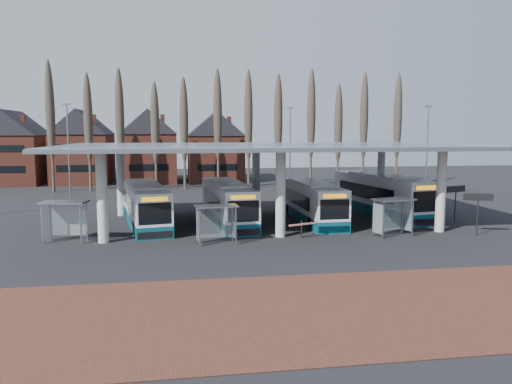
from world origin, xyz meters
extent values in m
plane|color=black|center=(0.00, 0.00, 0.00)|extent=(140.00, 140.00, 0.00)
cube|color=#592F23|center=(0.00, -12.00, 0.01)|extent=(70.00, 10.00, 0.03)
cylinder|color=silver|center=(-12.00, 2.50, 3.00)|extent=(0.70, 0.70, 6.00)
cylinder|color=silver|center=(-12.00, 13.50, 3.00)|extent=(0.70, 0.70, 6.00)
cylinder|color=silver|center=(0.00, 2.50, 3.00)|extent=(0.70, 0.70, 6.00)
cylinder|color=silver|center=(0.00, 13.50, 3.00)|extent=(0.70, 0.70, 6.00)
cylinder|color=silver|center=(12.00, 2.50, 3.00)|extent=(0.70, 0.70, 6.00)
cylinder|color=silver|center=(12.00, 13.50, 3.00)|extent=(0.70, 0.70, 6.00)
cube|color=gray|center=(0.00, 8.00, 6.25)|extent=(32.00, 16.00, 0.12)
cube|color=silver|center=(0.00, 8.00, 6.32)|extent=(31.50, 15.50, 0.04)
cone|color=#473D33|center=(-22.00, 33.00, 7.25)|extent=(0.36, 0.36, 14.50)
ellipsoid|color=#473D33|center=(-22.00, 33.00, 8.99)|extent=(1.10, 1.10, 11.02)
cone|color=#473D33|center=(-18.00, 33.00, 7.25)|extent=(0.36, 0.36, 14.50)
ellipsoid|color=#473D33|center=(-18.00, 33.00, 8.99)|extent=(1.10, 1.10, 11.02)
cone|color=#473D33|center=(-14.00, 33.00, 7.25)|extent=(0.36, 0.36, 14.50)
ellipsoid|color=#473D33|center=(-14.00, 33.00, 8.99)|extent=(1.10, 1.10, 11.02)
cone|color=#473D33|center=(-10.00, 33.00, 7.25)|extent=(0.36, 0.36, 14.50)
ellipsoid|color=#473D33|center=(-10.00, 33.00, 8.99)|extent=(1.10, 1.10, 11.02)
cone|color=#473D33|center=(-6.00, 33.00, 7.25)|extent=(0.36, 0.36, 14.50)
ellipsoid|color=#473D33|center=(-6.00, 33.00, 8.99)|extent=(1.10, 1.10, 11.02)
cone|color=#473D33|center=(-2.00, 33.00, 7.25)|extent=(0.36, 0.36, 14.50)
ellipsoid|color=#473D33|center=(-2.00, 33.00, 8.99)|extent=(1.10, 1.10, 11.02)
cone|color=#473D33|center=(2.00, 33.00, 7.25)|extent=(0.36, 0.36, 14.50)
ellipsoid|color=#473D33|center=(2.00, 33.00, 8.99)|extent=(1.10, 1.10, 11.02)
cone|color=#473D33|center=(6.00, 33.00, 7.25)|extent=(0.36, 0.36, 14.50)
ellipsoid|color=#473D33|center=(6.00, 33.00, 8.99)|extent=(1.10, 1.10, 11.02)
cone|color=#473D33|center=(10.00, 33.00, 7.25)|extent=(0.36, 0.36, 14.50)
ellipsoid|color=#473D33|center=(10.00, 33.00, 8.99)|extent=(1.10, 1.10, 11.02)
cone|color=#473D33|center=(14.00, 33.00, 7.25)|extent=(0.36, 0.36, 14.50)
ellipsoid|color=#473D33|center=(14.00, 33.00, 8.99)|extent=(1.10, 1.10, 11.02)
cone|color=#473D33|center=(18.00, 33.00, 7.25)|extent=(0.36, 0.36, 14.50)
ellipsoid|color=#473D33|center=(18.00, 33.00, 8.99)|extent=(1.10, 1.10, 11.02)
cone|color=#473D33|center=(22.00, 33.00, 7.25)|extent=(0.36, 0.36, 14.50)
ellipsoid|color=#473D33|center=(22.00, 33.00, 8.99)|extent=(1.10, 1.10, 11.02)
cube|color=brown|center=(-30.00, 44.00, 3.50)|extent=(8.00, 10.00, 7.00)
pyramid|color=black|center=(-30.00, 44.00, 10.50)|extent=(8.30, 10.30, 3.50)
cube|color=brown|center=(-20.50, 44.00, 3.50)|extent=(8.00, 10.00, 7.00)
pyramid|color=black|center=(-20.50, 44.00, 10.50)|extent=(8.30, 10.30, 3.50)
cube|color=brown|center=(-11.00, 44.00, 3.50)|extent=(8.00, 10.00, 7.00)
pyramid|color=black|center=(-11.00, 44.00, 10.50)|extent=(8.30, 10.30, 3.50)
cube|color=brown|center=(-1.50, 44.00, 3.50)|extent=(8.00, 10.00, 7.00)
pyramid|color=black|center=(-1.50, 44.00, 10.50)|extent=(8.30, 10.30, 3.50)
cylinder|color=slate|center=(-18.00, 22.00, 5.00)|extent=(0.16, 0.16, 10.00)
cube|color=slate|center=(-18.00, 22.00, 10.10)|extent=(0.80, 0.15, 0.15)
cylinder|color=slate|center=(6.00, 26.00, 5.00)|extent=(0.16, 0.16, 10.00)
cube|color=slate|center=(6.00, 26.00, 10.10)|extent=(0.80, 0.15, 0.15)
cylinder|color=slate|center=(20.00, 20.00, 5.00)|extent=(0.16, 0.16, 10.00)
cube|color=slate|center=(20.00, 20.00, 10.10)|extent=(0.80, 0.15, 0.15)
cube|color=silver|center=(-9.62, 8.51, 1.78)|extent=(4.50, 12.13, 2.77)
cube|color=#0B4455|center=(-9.62, 8.51, 0.45)|extent=(4.52, 12.15, 0.89)
cube|color=silver|center=(-9.62, 8.51, 3.22)|extent=(3.44, 7.41, 0.18)
cube|color=black|center=(-9.70, 8.99, 1.88)|extent=(3.97, 8.86, 1.09)
cube|color=black|center=(-8.61, 2.67, 1.83)|extent=(2.20, 0.43, 1.48)
cube|color=black|center=(-10.62, 14.34, 1.88)|extent=(2.12, 0.42, 1.19)
cube|color=orange|center=(-8.61, 2.67, 2.82)|extent=(1.75, 0.35, 0.30)
cube|color=black|center=(-8.62, 2.68, 0.35)|extent=(2.38, 0.48, 0.49)
cylinder|color=black|center=(-10.11, 4.61, 0.48)|extent=(0.43, 0.98, 0.95)
cylinder|color=black|center=(-7.85, 4.99, 0.48)|extent=(0.43, 0.98, 0.95)
cylinder|color=black|center=(-11.33, 11.73, 0.48)|extent=(0.43, 0.98, 0.95)
cylinder|color=black|center=(-9.08, 12.11, 0.48)|extent=(0.43, 0.98, 0.95)
cube|color=silver|center=(-3.09, 8.62, 1.79)|extent=(3.51, 12.08, 2.78)
cube|color=#0B4455|center=(-3.09, 8.62, 0.45)|extent=(3.53, 12.10, 0.89)
cube|color=silver|center=(-3.09, 8.62, 3.23)|extent=(2.86, 7.31, 0.18)
cube|color=black|center=(-3.13, 9.12, 1.89)|extent=(3.27, 8.76, 1.09)
cube|color=black|center=(-2.59, 2.71, 1.84)|extent=(2.23, 0.24, 1.49)
cube|color=black|center=(-3.58, 14.54, 1.89)|extent=(2.15, 0.24, 1.19)
cube|color=orange|center=(-2.59, 2.71, 2.83)|extent=(1.77, 0.20, 0.30)
cube|color=black|center=(-2.59, 2.72, 0.35)|extent=(2.40, 0.28, 0.50)
cylinder|color=black|center=(-3.92, 4.77, 0.48)|extent=(0.36, 0.97, 0.95)
cylinder|color=black|center=(-1.63, 4.96, 0.48)|extent=(0.36, 0.97, 0.95)
cylinder|color=black|center=(-4.52, 11.99, 0.48)|extent=(0.36, 0.97, 0.95)
cylinder|color=black|center=(-2.23, 12.18, 0.48)|extent=(0.36, 0.97, 0.95)
cube|color=silver|center=(3.90, 8.60, 1.75)|extent=(2.71, 11.71, 2.72)
cube|color=#0B4455|center=(3.90, 8.60, 0.44)|extent=(2.73, 11.73, 0.87)
cube|color=silver|center=(3.90, 8.60, 3.16)|extent=(2.37, 7.04, 0.17)
cube|color=black|center=(3.89, 9.08, 1.85)|extent=(2.68, 8.44, 1.07)
cube|color=black|center=(4.02, 2.79, 1.80)|extent=(2.18, 0.10, 1.46)
cube|color=black|center=(3.79, 14.41, 1.85)|extent=(2.11, 0.10, 1.17)
cube|color=orange|center=(4.02, 2.79, 2.77)|extent=(1.74, 0.08, 0.29)
cube|color=black|center=(4.02, 2.79, 0.34)|extent=(2.36, 0.12, 0.49)
cylinder|color=black|center=(2.85, 4.88, 0.47)|extent=(0.29, 0.94, 0.93)
cylinder|color=black|center=(5.10, 4.93, 0.47)|extent=(0.29, 0.94, 0.93)
cylinder|color=black|center=(2.71, 11.97, 0.47)|extent=(0.29, 0.94, 0.93)
cylinder|color=black|center=(4.96, 12.02, 0.47)|extent=(0.29, 0.94, 0.93)
cube|color=silver|center=(10.85, 10.65, 1.94)|extent=(4.69, 13.18, 3.01)
cube|color=#0B4455|center=(10.85, 10.65, 0.48)|extent=(4.71, 13.21, 0.97)
cube|color=silver|center=(10.85, 10.65, 3.50)|extent=(3.63, 8.04, 0.19)
cube|color=black|center=(10.77, 11.19, 2.05)|extent=(4.18, 9.62, 1.18)
cube|color=black|center=(11.83, 4.29, 1.99)|extent=(2.40, 0.43, 1.61)
cube|color=black|center=(9.86, 17.02, 2.05)|extent=(2.32, 0.42, 1.29)
cube|color=orange|center=(11.83, 4.29, 3.07)|extent=(1.91, 0.35, 0.32)
cube|color=black|center=(11.83, 4.30, 0.38)|extent=(2.59, 0.48, 0.54)
cylinder|color=black|center=(10.25, 6.42, 0.52)|extent=(0.46, 1.07, 1.03)
cylinder|color=black|center=(12.70, 6.80, 0.52)|extent=(0.46, 1.07, 1.03)
cylinder|color=black|center=(9.04, 14.19, 0.52)|extent=(0.46, 1.07, 1.03)
cylinder|color=black|center=(11.50, 14.57, 0.52)|extent=(0.46, 1.07, 1.03)
cube|color=gray|center=(-15.88, 2.75, 1.31)|extent=(0.10, 0.10, 2.63)
cube|color=gray|center=(-13.39, 2.35, 1.31)|extent=(0.10, 0.10, 2.63)
cube|color=gray|center=(-15.69, 3.89, 1.31)|extent=(0.10, 0.10, 2.63)
cube|color=gray|center=(-13.20, 3.49, 1.31)|extent=(0.10, 0.10, 2.63)
cube|color=gray|center=(-14.54, 3.12, 2.68)|extent=(3.14, 1.92, 0.11)
cube|color=silver|center=(-14.44, 3.74, 1.37)|extent=(2.50, 0.45, 2.10)
cube|color=silver|center=(-15.84, 3.33, 1.37)|extent=(0.23, 1.15, 2.10)
cube|color=silver|center=(-13.25, 2.91, 1.37)|extent=(0.23, 1.15, 2.10)
cube|color=gray|center=(-5.73, 0.30, 1.23)|extent=(0.09, 0.09, 2.46)
cube|color=gray|center=(-3.38, 0.52, 1.23)|extent=(0.09, 0.09, 2.46)
cube|color=gray|center=(-5.83, 1.38, 1.23)|extent=(0.09, 0.09, 2.46)
cube|color=gray|center=(-3.48, 1.60, 1.23)|extent=(0.09, 0.09, 2.46)
cube|color=gray|center=(-4.61, 0.95, 2.51)|extent=(2.88, 1.63, 0.10)
cube|color=silver|center=(-4.66, 1.54, 1.28)|extent=(2.36, 0.26, 1.97)
cube|color=silver|center=(-5.83, 0.84, 1.28)|extent=(0.14, 1.08, 1.97)
cube|color=silver|center=(-3.38, 1.07, 1.28)|extent=(0.14, 1.08, 1.97)
cube|color=gray|center=(6.78, 0.61, 1.28)|extent=(0.10, 0.10, 2.57)
cube|color=gray|center=(9.19, 1.16, 1.28)|extent=(0.10, 0.10, 2.57)
cube|color=gray|center=(6.53, 1.71, 1.28)|extent=(0.10, 0.10, 2.57)
cube|color=gray|center=(8.93, 2.26, 1.28)|extent=(0.10, 0.10, 2.57)
cube|color=gray|center=(7.86, 1.44, 2.62)|extent=(3.12, 2.04, 0.10)
cube|color=silver|center=(7.72, 2.04, 1.33)|extent=(2.41, 0.59, 2.05)
cube|color=silver|center=(6.61, 1.15, 1.33)|extent=(0.29, 1.11, 2.05)
cube|color=silver|center=(9.11, 1.72, 1.33)|extent=(0.29, 1.11, 2.05)
cylinder|color=black|center=(13.89, 0.78, 1.47)|extent=(0.09, 0.09, 2.94)
cube|color=black|center=(13.89, 0.78, 2.76)|extent=(1.98, 0.65, 0.51)
cylinder|color=black|center=(15.13, 5.75, 1.46)|extent=(0.09, 0.09, 2.93)
cube|color=black|center=(15.13, 5.75, 2.74)|extent=(1.94, 0.75, 0.50)
cube|color=black|center=(1.43, 2.15, 0.59)|extent=(0.09, 0.09, 1.18)
cube|color=red|center=(1.43, 1.61, 1.02)|extent=(2.22, 0.98, 0.11)
camera|label=1|loc=(-7.03, -31.20, 7.29)|focal=35.00mm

